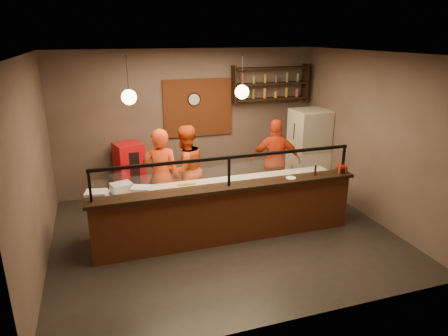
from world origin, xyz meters
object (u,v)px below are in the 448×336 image
object	(u,v)px
cook_right	(276,161)
red_cooler	(130,172)
wall_clock	(194,99)
cook_mid	(185,170)
fridge	(308,150)
pepper_mill	(315,170)
cook_left	(162,177)
pizza_dough	(263,178)
condiment_caddy	(341,170)

from	to	relation	value
cook_right	red_cooler	world-z (taller)	cook_right
wall_clock	cook_mid	xyz separation A→B (m)	(-0.52, -1.29, -1.19)
fridge	pepper_mill	size ratio (longest dim) A/B	10.13
wall_clock	cook_left	bearing A→B (deg)	-122.86
pizza_dough	condiment_caddy	bearing A→B (deg)	-21.77
wall_clock	cook_right	xyz separation A→B (m)	(1.43, -1.34, -1.19)
red_cooler	condiment_caddy	xyz separation A→B (m)	(3.65, -2.45, 0.46)
cook_mid	cook_right	xyz separation A→B (m)	(1.96, -0.05, 0.00)
red_cooler	pepper_mill	xyz separation A→B (m)	(3.10, -2.44, 0.51)
condiment_caddy	fridge	bearing A→B (deg)	78.20
condiment_caddy	cook_mid	bearing A→B (deg)	150.81
wall_clock	condiment_caddy	xyz separation A→B (m)	(2.10, -2.76, -0.99)
condiment_caddy	pepper_mill	bearing A→B (deg)	179.26
cook_right	cook_mid	bearing A→B (deg)	18.68
wall_clock	cook_mid	bearing A→B (deg)	-112.09
pizza_dough	condiment_caddy	distance (m)	1.45
wall_clock	red_cooler	distance (m)	2.14
cook_mid	cook_right	size ratio (longest dim) A/B	1.00
pizza_dough	condiment_caddy	xyz separation A→B (m)	(1.33, -0.53, 0.20)
cook_right	wall_clock	bearing A→B (deg)	-22.94
cook_right	cook_left	bearing A→B (deg)	27.13
cook_mid	red_cooler	distance (m)	1.44
cook_mid	pepper_mill	xyz separation A→B (m)	(2.08, -1.46, 0.25)
fridge	pizza_dough	distance (m)	2.21
cook_left	fridge	distance (m)	3.65
pizza_dough	wall_clock	bearing A→B (deg)	109.09
cook_left	cook_mid	bearing A→B (deg)	-127.43
cook_right	pizza_dough	xyz separation A→B (m)	(-0.66, -0.89, -0.00)
pizza_dough	fridge	bearing A→B (deg)	38.65
wall_clock	cook_left	size ratio (longest dim) A/B	0.16
red_cooler	cook_mid	bearing A→B (deg)	-60.00
cook_left	pepper_mill	xyz separation A→B (m)	(2.62, -1.10, 0.21)
cook_mid	cook_right	world-z (taller)	cook_right
cook_right	condiment_caddy	distance (m)	1.58
red_cooler	pepper_mill	size ratio (longest dim) A/B	6.99
cook_right	pepper_mill	world-z (taller)	cook_right
cook_left	cook_right	size ratio (longest dim) A/B	1.03
fridge	pepper_mill	bearing A→B (deg)	-117.37
cook_mid	cook_left	bearing A→B (deg)	12.43
cook_mid	red_cooler	bearing A→B (deg)	-64.84
wall_clock	fridge	world-z (taller)	wall_clock
cook_right	pizza_dough	world-z (taller)	cook_right
condiment_caddy	pepper_mill	xyz separation A→B (m)	(-0.54, 0.01, 0.04)
cook_right	pepper_mill	bearing A→B (deg)	115.04
wall_clock	pepper_mill	bearing A→B (deg)	-60.50
cook_right	fridge	xyz separation A→B (m)	(1.07, 0.50, 0.03)
pizza_dough	cook_left	bearing A→B (deg)	162.49
cook_left	red_cooler	bearing A→B (deg)	-51.05
cook_left	cook_right	distance (m)	2.52
cook_mid	pizza_dough	distance (m)	1.60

